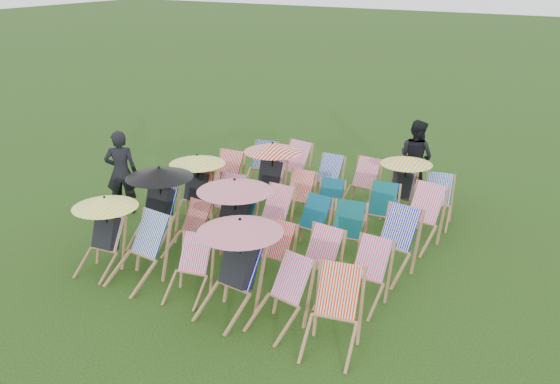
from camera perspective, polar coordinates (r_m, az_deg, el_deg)
The scene contains 33 objects.
ground at distance 10.94m, azimuth 0.17°, elevation -4.88°, with size 100.00×100.00×0.00m, color black.
deckchair_0 at distance 10.25m, azimuth -15.96°, elevation -3.62°, with size 1.03×1.10×1.22m.
deckchair_1 at distance 9.82m, azimuth -12.88°, elevation -5.30°, with size 0.76×1.00×1.02m.
deckchair_2 at distance 9.30m, azimuth -8.34°, elevation -7.05°, with size 0.71×0.88×0.86m.
deckchair_3 at distance 8.66m, azimuth -4.29°, elevation -6.73°, with size 1.19×1.26×1.41m.
deckchair_4 at distance 8.47m, azimuth -0.02°, elevation -9.50°, with size 0.76×0.95×0.93m.
deckchair_5 at distance 8.04m, azimuth 4.84°, elevation -11.06°, with size 0.83×1.04×1.01m.
deckchair_6 at distance 10.96m, azimuth -11.31°, elevation -1.13°, with size 1.16×1.24×1.38m.
deckchair_7 at distance 10.56m, azimuth -8.49°, elevation -3.54°, with size 0.66×0.85×0.86m.
deckchair_8 at distance 10.03m, azimuth -4.69°, elevation -2.66°, with size 1.21×1.28×1.44m.
deckchair_9 at distance 9.64m, azimuth -0.85°, elevation -5.76°, with size 0.58×0.80×0.86m.
deckchair_10 at distance 9.27m, azimuth 3.10°, elevation -6.64°, with size 0.70×0.92×0.95m.
deckchair_11 at distance 9.08m, azimuth 7.73°, elevation -7.56°, with size 0.63×0.86×0.91m.
deckchair_12 at distance 11.89m, azimuth -7.87°, elevation 0.52°, with size 1.06×1.14×1.25m.
deckchair_13 at distance 11.41m, azimuth -5.22°, elevation -1.23°, with size 0.70×0.93×0.96m.
deckchair_14 at distance 10.97m, azimuth -0.90°, elevation -2.19°, with size 0.64×0.87×0.92m.
deckchair_15 at distance 10.61m, azimuth 2.52°, elevation -3.12°, with size 0.66×0.87×0.89m.
deckchair_16 at distance 10.30m, azimuth 5.93°, elevation -3.90°, with size 0.74×0.93×0.91m.
deckchair_17 at distance 9.96m, azimuth 10.07°, elevation -4.69°, with size 0.80×1.02×1.02m.
deckchair_18 at distance 12.71m, azimuth -5.32°, elevation 1.18°, with size 0.70×0.95×0.99m.
deckchair_19 at distance 12.26m, azimuth -1.06°, elevation 1.57°, with size 1.13×1.22×1.34m.
deckchair_20 at distance 11.82m, azimuth 1.42°, elevation -0.54°, with size 0.63×0.85×0.89m.
deckchair_21 at distance 11.61m, azimuth 4.36°, elevation -1.20°, with size 0.66×0.83×0.81m.
deckchair_22 at distance 11.25m, azimuth 9.05°, elevation -1.89°, with size 0.70×0.90×0.91m.
deckchair_23 at distance 11.05m, azimuth 12.56°, elevation -2.29°, with size 0.79×1.01×1.01m.
deckchair_24 at distance 13.56m, azimuth -1.79°, elevation 2.39°, with size 0.77×0.96×0.93m.
deckchair_25 at distance 13.28m, azimuth 0.81°, elevation 2.18°, with size 0.79×1.01×1.01m.
deckchair_26 at distance 12.80m, azimuth 4.10°, elevation 1.12°, with size 0.61×0.84×0.90m.
deckchair_27 at distance 12.59m, azimuth 7.39°, elevation 0.72°, with size 0.65×0.87×0.92m.
deckchair_28 at distance 12.20m, azimuth 11.05°, elevation 0.64°, with size 0.99×1.05×1.18m.
deckchair_29 at distance 12.02m, azimuth 14.10°, elevation -0.83°, with size 0.71×0.89×0.88m.
person_left at distance 12.43m, azimuth -14.32°, elevation 1.78°, with size 0.61×0.40×1.66m, color black.
person_rear at distance 13.34m, azimuth 12.32°, elevation 3.12°, with size 0.78×0.61×1.60m, color black.
Camera 1 is at (5.01, -8.50, 4.73)m, focal length 40.00 mm.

